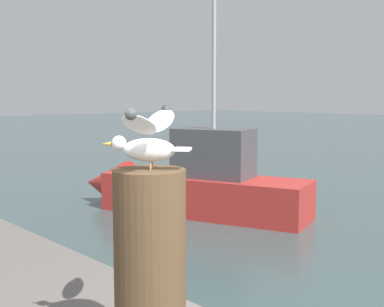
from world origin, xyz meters
name	(u,v)px	position (x,y,z in m)	size (l,w,h in m)	color
mooring_post	(150,267)	(-1.09, -0.58, 1.77)	(0.32, 0.32, 0.87)	#4C3823
seagull	(148,138)	(-1.10, -0.58, 2.34)	(0.52, 0.60, 0.27)	tan
boat_red	(185,184)	(-7.57, 5.38, 0.60)	(5.42, 2.98, 5.12)	#B72D28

